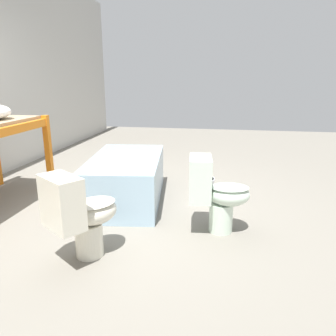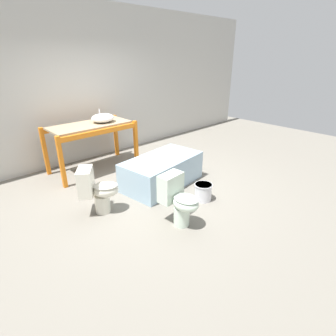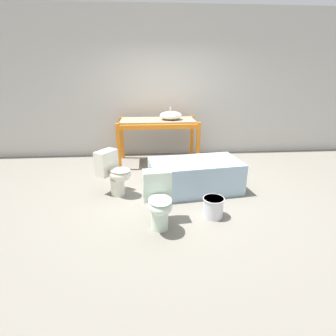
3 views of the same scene
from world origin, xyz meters
name	(u,v)px [view 1 (image 1 of 3)]	position (x,y,z in m)	size (l,w,h in m)	color
ground_plane	(115,208)	(0.00, 0.00, 0.00)	(12.00, 12.00, 0.00)	slate
bathtub_main	(126,176)	(0.28, -0.05, 0.30)	(1.55, 0.97, 0.52)	#99B7CC
toilet_near	(81,213)	(-1.04, -0.09, 0.38)	(0.64, 0.59, 0.71)	silver
toilet_far	(216,192)	(-0.37, -1.11, 0.38)	(0.38, 0.58, 0.71)	silver
bucket_white	(202,189)	(0.38, -0.93, 0.15)	(0.29, 0.29, 0.28)	silver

